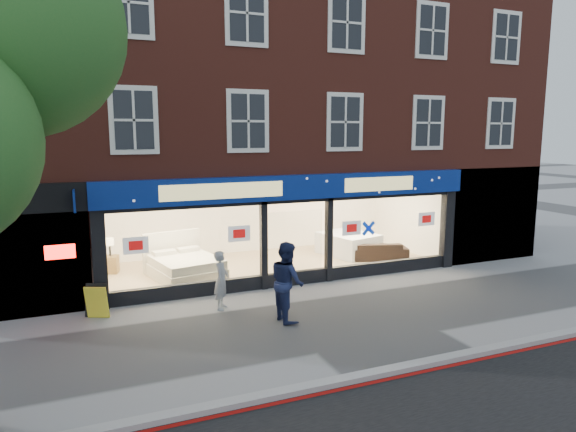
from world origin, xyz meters
TOP-DOWN VIEW (x-y plane):
  - ground at (0.00, 0.00)m, footprint 120.00×120.00m
  - kerb_line at (0.00, -3.10)m, footprint 60.00×0.10m
  - kerb_stone at (0.00, -2.90)m, footprint 60.00×0.25m
  - showroom_floor at (0.00, 5.25)m, footprint 11.00×4.50m
  - building at (-0.02, 6.93)m, footprint 19.00×8.26m
  - display_bed at (-3.01, 4.78)m, footprint 2.28×2.59m
  - bedside_table at (-5.07, 6.17)m, footprint 0.56×0.56m
  - mattress_stack at (3.10, 5.47)m, footprint 2.01×2.30m
  - sofa at (3.70, 4.46)m, footprint 2.21×1.40m
  - a_board at (-5.65, 2.37)m, footprint 0.64×0.54m
  - pedestrian_grey at (-2.64, 1.85)m, footprint 0.59×0.66m
  - pedestrian_blue at (-1.40, 0.44)m, footprint 0.76×0.96m

SIDE VIEW (x-z plane):
  - ground at x=0.00m, z-range 0.00..0.00m
  - kerb_line at x=0.00m, z-range 0.00..0.01m
  - showroom_floor at x=0.00m, z-range 0.00..0.10m
  - kerb_stone at x=0.00m, z-range 0.00..0.12m
  - bedside_table at x=-5.07m, z-range 0.10..0.65m
  - sofa at x=3.70m, z-range 0.10..0.70m
  - a_board at x=-5.65m, z-range 0.00..0.84m
  - display_bed at x=-3.01m, z-range -0.18..1.10m
  - mattress_stack at x=3.10m, z-range 0.10..0.88m
  - pedestrian_grey at x=-2.64m, z-range 0.00..1.52m
  - pedestrian_blue at x=-1.40m, z-range 0.00..1.93m
  - building at x=-0.02m, z-range 1.52..11.82m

